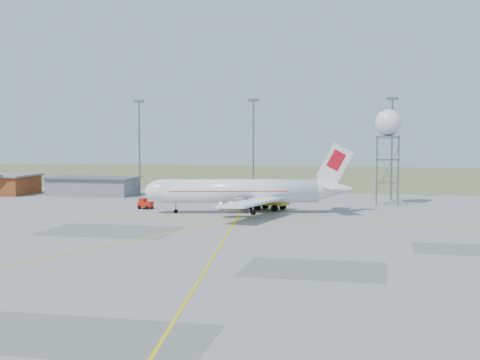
% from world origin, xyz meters
% --- Properties ---
extents(ground, '(400.00, 400.00, 0.00)m').
position_xyz_m(ground, '(0.00, 0.00, 0.00)').
color(ground, gray).
rests_on(ground, ground).
extents(grass_strip, '(400.00, 120.00, 0.03)m').
position_xyz_m(grass_strip, '(0.00, 140.00, 0.01)').
color(grass_strip, '#5A6B3B').
rests_on(grass_strip, ground).
extents(building_grey, '(19.00, 10.00, 3.90)m').
position_xyz_m(building_grey, '(-45.00, 64.00, 1.97)').
color(building_grey, gray).
rests_on(building_grey, ground).
extents(mast_a, '(2.20, 0.50, 20.50)m').
position_xyz_m(mast_a, '(-35.00, 66.00, 12.07)').
color(mast_a, slate).
rests_on(mast_a, ground).
extents(mast_b, '(2.20, 0.50, 20.50)m').
position_xyz_m(mast_b, '(-10.00, 66.00, 12.07)').
color(mast_b, slate).
rests_on(mast_b, ground).
extents(mast_c, '(2.20, 0.50, 20.50)m').
position_xyz_m(mast_c, '(18.00, 66.00, 12.07)').
color(mast_c, slate).
rests_on(mast_c, ground).
extents(airliner_main, '(34.61, 33.00, 11.87)m').
position_xyz_m(airliner_main, '(-6.21, 38.78, 3.64)').
color(airliner_main, white).
rests_on(airliner_main, ground).
extents(radar_tower, '(4.92, 4.92, 17.79)m').
position_xyz_m(radar_tower, '(17.20, 57.02, 9.99)').
color(radar_tower, slate).
rests_on(radar_tower, ground).
extents(fire_truck, '(10.05, 5.96, 3.82)m').
position_xyz_m(fire_truck, '(-4.15, 44.69, 1.83)').
color(fire_truck, gold).
rests_on(fire_truck, ground).
extents(baggage_tug, '(2.66, 2.29, 1.88)m').
position_xyz_m(baggage_tug, '(-24.60, 41.25, 0.71)').
color(baggage_tug, red).
rests_on(baggage_tug, ground).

